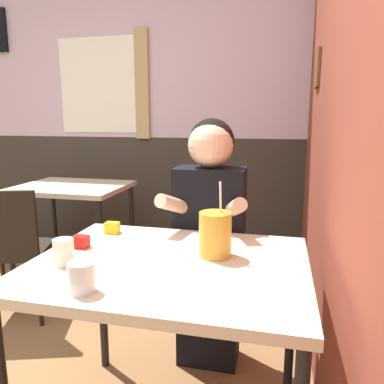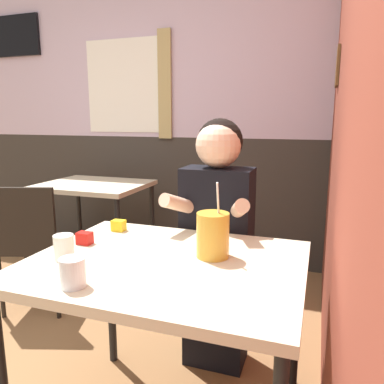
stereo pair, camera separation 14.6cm
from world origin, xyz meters
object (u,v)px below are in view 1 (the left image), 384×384
main_table (169,279)px  background_table (73,196)px  chair_near_window (11,244)px  person_seated (210,237)px  cocktail_pitcher (215,234)px

main_table → background_table: size_ratio=1.22×
main_table → chair_near_window: (-1.22, 0.66, -0.18)m
main_table → person_seated: bearing=84.1°
background_table → main_table: bearing=-48.3°
main_table → cocktail_pitcher: (0.16, 0.09, 0.16)m
chair_near_window → person_seated: (1.28, -0.13, 0.18)m
person_seated → cocktail_pitcher: bearing=-77.0°
main_table → cocktail_pitcher: 0.24m
main_table → background_table: same height
main_table → background_table: 1.79m
background_table → chair_near_window: 0.70m
chair_near_window → main_table: bearing=-46.2°
main_table → person_seated: (0.05, 0.53, 0.00)m
chair_near_window → person_seated: person_seated is taller
chair_near_window → cocktail_pitcher: size_ratio=2.97×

